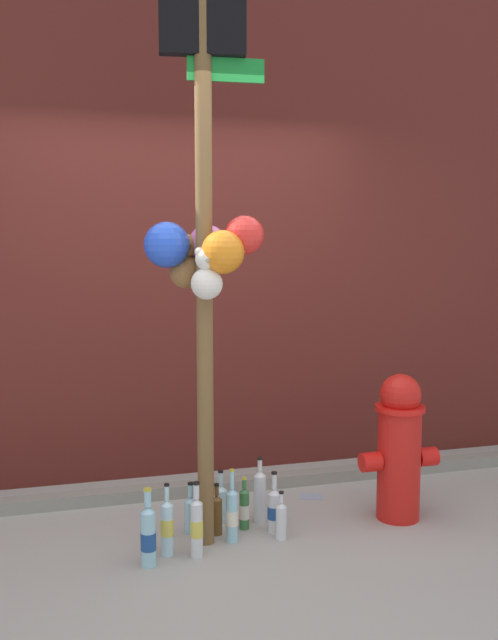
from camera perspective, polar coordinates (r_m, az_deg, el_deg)
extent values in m
plane|color=#9E9B93|center=(3.74, -2.20, -19.49)|extent=(14.00, 14.00, 0.00)
cube|color=#561E19|center=(4.85, -6.47, 7.53)|extent=(10.00, 0.20, 3.47)
cube|color=gray|center=(4.63, -5.15, -13.78)|extent=(8.00, 0.12, 0.08)
cylinder|color=brown|center=(3.62, -3.72, 3.16)|extent=(0.09, 0.09, 2.86)
cube|color=#198C33|center=(3.75, -1.94, 20.03)|extent=(0.40, 0.05, 0.12)
cube|color=black|center=(3.79, -3.88, 23.69)|extent=(0.45, 0.15, 0.36)
sphere|color=#D66BB2|center=(3.74, -3.46, 6.28)|extent=(0.21, 0.21, 0.21)
sphere|color=red|center=(3.57, -0.38, 7.04)|extent=(0.20, 0.20, 0.20)
sphere|color=orange|center=(3.50, -2.19, 5.65)|extent=(0.22, 0.22, 0.22)
sphere|color=blue|center=(3.65, -6.84, 6.21)|extent=(0.24, 0.24, 0.24)
sphere|color=brown|center=(3.71, -5.25, 3.99)|extent=(0.18, 0.18, 0.18)
sphere|color=brown|center=(3.71, -5.27, 6.13)|extent=(0.13, 0.13, 0.13)
sphere|color=brown|center=(3.70, -5.92, 6.72)|extent=(0.05, 0.05, 0.05)
sphere|color=brown|center=(3.72, -4.63, 6.74)|extent=(0.05, 0.05, 0.05)
sphere|color=brown|center=(3.66, -5.11, 6.13)|extent=(0.05, 0.05, 0.05)
sphere|color=silver|center=(3.49, -3.53, 3.02)|extent=(0.16, 0.16, 0.16)
sphere|color=silver|center=(3.48, -3.54, 5.08)|extent=(0.12, 0.12, 0.12)
sphere|color=silver|center=(3.48, -4.16, 5.65)|extent=(0.05, 0.05, 0.05)
sphere|color=silver|center=(3.49, -2.93, 5.66)|extent=(0.05, 0.05, 0.05)
sphere|color=#9D9992|center=(3.44, -3.37, 5.06)|extent=(0.04, 0.04, 0.04)
cylinder|color=red|center=(4.25, 12.32, -11.64)|extent=(0.25, 0.25, 0.66)
cylinder|color=red|center=(4.16, 12.44, -7.14)|extent=(0.29, 0.29, 0.03)
sphere|color=red|center=(4.14, 12.46, -6.05)|extent=(0.24, 0.24, 0.24)
cylinder|color=red|center=(4.16, 10.05, -11.51)|extent=(0.11, 0.11, 0.11)
cylinder|color=red|center=(4.33, 14.53, -10.91)|extent=(0.11, 0.11, 0.11)
cylinder|color=brown|center=(4.03, -2.70, -16.00)|extent=(0.06, 0.06, 0.20)
cone|color=brown|center=(3.98, -2.70, -14.49)|extent=(0.06, 0.06, 0.02)
cylinder|color=brown|center=(3.97, -2.71, -13.95)|extent=(0.03, 0.03, 0.06)
cylinder|color=black|center=(3.96, -2.71, -13.49)|extent=(0.03, 0.03, 0.01)
cylinder|color=#93CCE0|center=(3.92, -1.41, -16.04)|extent=(0.06, 0.06, 0.27)
cone|color=#93CCE0|center=(3.87, -1.42, -13.99)|extent=(0.06, 0.06, 0.03)
cylinder|color=#93CCE0|center=(3.85, -1.42, -13.13)|extent=(0.02, 0.02, 0.10)
cylinder|color=silver|center=(3.93, -1.41, -16.07)|extent=(0.07, 0.07, 0.08)
cylinder|color=gold|center=(3.83, -1.42, -12.36)|extent=(0.03, 0.03, 0.01)
cylinder|color=#B2DBEA|center=(3.79, -6.79, -16.93)|extent=(0.07, 0.07, 0.27)
cone|color=#B2DBEA|center=(3.73, -6.82, -14.82)|extent=(0.07, 0.07, 0.03)
cylinder|color=#B2DBEA|center=(3.72, -6.84, -14.07)|extent=(0.02, 0.02, 0.08)
cylinder|color=#D8C64C|center=(3.78, -6.80, -16.67)|extent=(0.07, 0.07, 0.09)
cylinder|color=black|center=(3.70, -6.84, -13.42)|extent=(0.03, 0.03, 0.01)
cylinder|color=#337038|center=(4.09, -0.39, -15.51)|extent=(0.06, 0.06, 0.22)
cone|color=#337038|center=(4.05, -0.40, -13.94)|extent=(0.06, 0.06, 0.02)
cylinder|color=#337038|center=(4.03, -0.40, -13.43)|extent=(0.02, 0.02, 0.05)
cylinder|color=silver|center=(4.09, -0.39, -15.61)|extent=(0.06, 0.06, 0.08)
cylinder|color=gold|center=(4.02, -0.40, -13.00)|extent=(0.03, 0.03, 0.01)
cylinder|color=#93CCE0|center=(4.06, -4.84, -15.97)|extent=(0.07, 0.07, 0.18)
cone|color=#93CCE0|center=(4.02, -4.86, -14.59)|extent=(0.07, 0.07, 0.03)
cylinder|color=#93CCE0|center=(4.01, -4.86, -13.92)|extent=(0.03, 0.03, 0.07)
cylinder|color=black|center=(3.99, -4.87, -13.36)|extent=(0.03, 0.03, 0.01)
cylinder|color=silver|center=(4.16, 0.90, -14.62)|extent=(0.07, 0.07, 0.28)
cone|color=silver|center=(4.11, 0.91, -12.59)|extent=(0.07, 0.07, 0.03)
cylinder|color=silver|center=(4.09, 0.91, -11.95)|extent=(0.03, 0.03, 0.07)
cylinder|color=black|center=(4.08, 0.91, -11.42)|extent=(0.03, 0.03, 0.01)
cylinder|color=#93CCE0|center=(3.69, -8.35, -17.53)|extent=(0.08, 0.08, 0.28)
cone|color=#93CCE0|center=(3.63, -8.39, -15.26)|extent=(0.08, 0.08, 0.03)
cylinder|color=#93CCE0|center=(3.61, -8.41, -14.43)|extent=(0.04, 0.04, 0.08)
cylinder|color=#1E478C|center=(3.70, -8.35, -17.68)|extent=(0.08, 0.08, 0.09)
cylinder|color=gold|center=(3.59, -8.42, -13.73)|extent=(0.04, 0.04, 0.01)
cylinder|color=silver|center=(3.76, -4.36, -16.98)|extent=(0.06, 0.06, 0.29)
cone|color=silver|center=(3.70, -4.38, -14.74)|extent=(0.06, 0.06, 0.03)
cylinder|color=silver|center=(3.68, -4.39, -14.00)|extent=(0.03, 0.03, 0.08)
cylinder|color=#D8C64C|center=(3.75, -4.36, -16.85)|extent=(0.07, 0.07, 0.09)
cylinder|color=black|center=(3.66, -4.39, -13.35)|extent=(0.04, 0.04, 0.01)
cylinder|color=silver|center=(4.05, 2.09, -15.70)|extent=(0.07, 0.07, 0.22)
cone|color=silver|center=(4.00, 2.10, -14.01)|extent=(0.07, 0.07, 0.03)
cylinder|color=silver|center=(3.98, 2.11, -13.23)|extent=(0.03, 0.03, 0.09)
cylinder|color=#1E478C|center=(4.05, 2.09, -15.65)|extent=(0.08, 0.08, 0.07)
cylinder|color=black|center=(3.96, 2.11, -12.56)|extent=(0.03, 0.03, 0.01)
cylinder|color=silver|center=(3.97, 2.68, -16.46)|extent=(0.06, 0.06, 0.19)
cone|color=silver|center=(3.93, 2.69, -15.04)|extent=(0.06, 0.06, 0.02)
cylinder|color=silver|center=(3.91, 2.70, -14.53)|extent=(0.02, 0.02, 0.05)
cylinder|color=black|center=(3.90, 2.70, -14.10)|extent=(0.03, 0.03, 0.01)
cylinder|color=#B2DBEA|center=(4.19, -2.36, -15.16)|extent=(0.08, 0.08, 0.19)
cone|color=#B2DBEA|center=(4.15, -2.37, -13.73)|extent=(0.08, 0.08, 0.03)
cylinder|color=#B2DBEA|center=(4.13, -2.37, -13.03)|extent=(0.03, 0.03, 0.08)
cylinder|color=black|center=(4.11, -2.37, -12.44)|extent=(0.03, 0.03, 0.01)
cube|color=tan|center=(4.86, 13.07, -13.40)|extent=(0.08, 0.08, 0.01)
cube|color=#8C99B2|center=(4.61, 5.18, -14.36)|extent=(0.18, 0.15, 0.01)
cube|color=tan|center=(4.61, -2.92, -14.33)|extent=(0.13, 0.14, 0.01)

